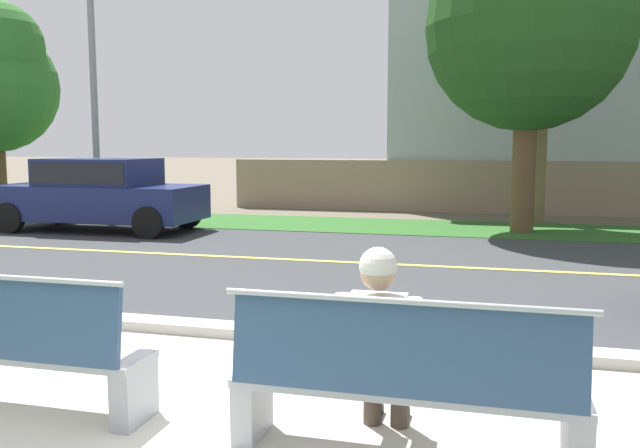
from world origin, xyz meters
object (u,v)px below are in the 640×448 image
at_px(bench_left, 2,348).
at_px(bench_right, 404,385).
at_px(car_navy_near, 100,191).
at_px(seated_person_white, 380,339).
at_px(streetlamp, 96,41).
at_px(shade_tree_left, 537,11).

distance_m(bench_left, bench_right, 2.75).
height_order(bench_left, car_navy_near, car_navy_near).
distance_m(bench_left, seated_person_white, 2.59).
xyz_separation_m(bench_right, streetlamp, (-8.89, 10.74, 3.84)).
height_order(bench_left, shade_tree_left, shade_tree_left).
bearing_deg(bench_right, seated_person_white, 134.48).
relative_size(seated_person_white, streetlamp, 0.17).
xyz_separation_m(car_navy_near, shade_tree_left, (8.82, 1.93, 3.64)).
distance_m(car_navy_near, shade_tree_left, 9.73).
bearing_deg(car_navy_near, shade_tree_left, 12.32).
distance_m(bench_left, car_navy_near, 9.94).
xyz_separation_m(bench_right, car_navy_near, (-7.61, 8.66, 0.39)).
height_order(seated_person_white, shade_tree_left, shade_tree_left).
bearing_deg(car_navy_near, seated_person_white, -48.78).
distance_m(bench_left, shade_tree_left, 12.00).
height_order(seated_person_white, car_navy_near, car_navy_near).
bearing_deg(bench_right, streetlamp, 129.61).
xyz_separation_m(streetlamp, shade_tree_left, (10.10, -0.15, 0.19)).
relative_size(seated_person_white, shade_tree_left, 0.18).
distance_m(car_navy_near, streetlamp, 4.22).
bearing_deg(streetlamp, bench_right, -50.39).
relative_size(bench_left, streetlamp, 0.27).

